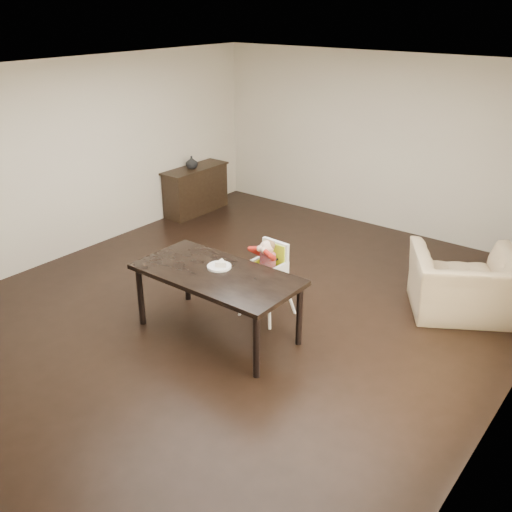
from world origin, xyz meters
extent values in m
plane|color=black|center=(0.00, 0.00, 0.00)|extent=(7.00, 7.00, 0.00)
cube|color=beige|center=(0.00, 3.50, 1.35)|extent=(6.00, 0.02, 2.70)
cube|color=beige|center=(-3.00, 0.00, 1.35)|extent=(0.02, 7.00, 2.70)
cube|color=white|center=(0.00, 0.00, 2.70)|extent=(6.00, 7.00, 0.02)
cube|color=black|center=(0.14, -0.60, 0.72)|extent=(1.80, 0.90, 0.05)
cylinder|color=black|center=(-0.68, -0.97, 0.35)|extent=(0.07, 0.07, 0.70)
cylinder|color=black|center=(0.96, -0.97, 0.35)|extent=(0.07, 0.07, 0.70)
cylinder|color=black|center=(-0.68, -0.23, 0.35)|extent=(0.07, 0.07, 0.70)
cylinder|color=black|center=(0.96, -0.23, 0.35)|extent=(0.07, 0.07, 0.70)
cylinder|color=white|center=(0.13, -0.11, 0.25)|extent=(0.04, 0.04, 0.50)
cylinder|color=white|center=(0.49, -0.13, 0.25)|extent=(0.04, 0.04, 0.50)
cylinder|color=white|center=(0.16, 0.25, 0.25)|extent=(0.04, 0.04, 0.50)
cylinder|color=white|center=(0.51, 0.23, 0.25)|extent=(0.04, 0.04, 0.50)
cube|color=white|center=(0.32, 0.06, 0.50)|extent=(0.38, 0.34, 0.04)
cube|color=#B6D61B|center=(0.32, 0.06, 0.53)|extent=(0.30, 0.29, 0.03)
cube|color=white|center=(0.33, 0.20, 0.71)|extent=(0.36, 0.07, 0.38)
cube|color=#B6D61B|center=(0.33, 0.17, 0.70)|extent=(0.30, 0.04, 0.34)
cube|color=black|center=(0.27, 0.11, 0.70)|extent=(0.04, 0.16, 0.02)
cube|color=black|center=(0.38, 0.10, 0.70)|extent=(0.04, 0.16, 0.02)
cylinder|color=#B3141C|center=(0.32, 0.06, 0.67)|extent=(0.22, 0.22, 0.24)
sphere|color=beige|center=(0.32, 0.04, 0.86)|extent=(0.17, 0.17, 0.16)
ellipsoid|color=brown|center=(0.32, 0.07, 0.88)|extent=(0.17, 0.17, 0.12)
sphere|color=beige|center=(0.29, -0.04, 0.87)|extent=(0.08, 0.08, 0.07)
sphere|color=beige|center=(0.35, -0.04, 0.87)|extent=(0.08, 0.08, 0.07)
cylinder|color=white|center=(0.09, -0.50, 0.76)|extent=(0.29, 0.29, 0.02)
torus|color=white|center=(0.09, -0.50, 0.77)|extent=(0.29, 0.29, 0.01)
imported|color=tan|center=(2.11, 1.47, 0.51)|extent=(1.39, 1.26, 1.02)
cube|color=black|center=(-2.78, 2.16, 0.38)|extent=(0.40, 1.20, 0.76)
cube|color=black|center=(-2.78, 2.16, 0.78)|extent=(0.44, 1.26, 0.03)
imported|color=#99999E|center=(-2.78, 2.09, 0.89)|extent=(0.26, 0.27, 0.20)
camera|label=1|loc=(3.79, -4.63, 3.38)|focal=40.00mm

